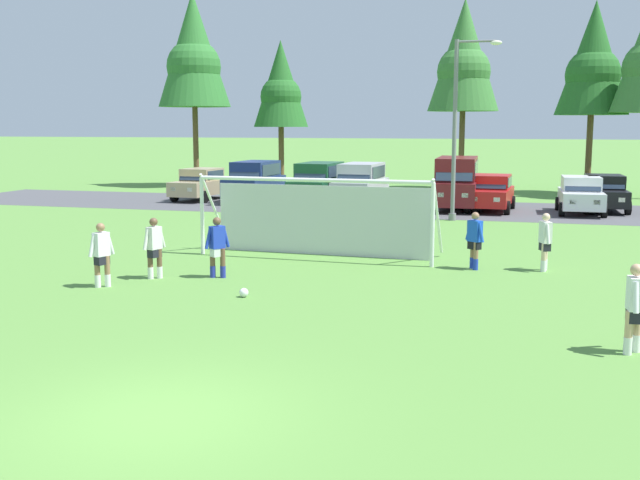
{
  "coord_description": "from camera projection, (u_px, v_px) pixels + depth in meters",
  "views": [
    {
      "loc": [
        4.96,
        -9.15,
        4.08
      ],
      "look_at": [
        0.33,
        7.43,
        1.45
      ],
      "focal_mm": 42.4,
      "sensor_mm": 36.0,
      "label": 1
    }
  ],
  "objects": [
    {
      "name": "tree_left_edge",
      "position": [
        194.0,
        54.0,
        49.23
      ],
      "size": [
        4.72,
        4.72,
        12.59
      ],
      "color": "brown",
      "rests_on": "ground"
    },
    {
      "name": "parked_car_slot_left",
      "position": [
        255.0,
        181.0,
        40.03
      ],
      "size": [
        2.24,
        4.65,
        2.16
      ],
      "color": "navy",
      "rests_on": "ground"
    },
    {
      "name": "parking_lot_strip",
      "position": [
        425.0,
        208.0,
        37.12
      ],
      "size": [
        52.0,
        8.4,
        0.01
      ],
      "primitive_type": "cube",
      "color": "#4C4C51",
      "rests_on": "ground"
    },
    {
      "name": "parked_car_slot_far_right",
      "position": [
        581.0,
        195.0,
        34.78
      ],
      "size": [
        2.13,
        4.25,
        1.72
      ],
      "color": "silver",
      "rests_on": "ground"
    },
    {
      "name": "player_trailing_back",
      "position": [
        154.0,
        248.0,
        20.1
      ],
      "size": [
        0.37,
        0.7,
        1.64
      ],
      "color": "brown",
      "rests_on": "ground"
    },
    {
      "name": "soccer_goal",
      "position": [
        320.0,
        215.0,
        23.52
      ],
      "size": [
        7.49,
        2.22,
        2.57
      ],
      "color": "white",
      "rests_on": "ground"
    },
    {
      "name": "parked_car_slot_center_right",
      "position": [
        457.0,
        182.0,
        36.48
      ],
      "size": [
        2.31,
        4.86,
        2.52
      ],
      "color": "maroon",
      "rests_on": "ground"
    },
    {
      "name": "player_winger_right",
      "position": [
        634.0,
        309.0,
        13.49
      ],
      "size": [
        0.32,
        0.74,
        1.64
      ],
      "color": "tan",
      "rests_on": "ground"
    },
    {
      "name": "soccer_ball",
      "position": [
        244.0,
        293.0,
        18.02
      ],
      "size": [
        0.22,
        0.22,
        0.22
      ],
      "color": "white",
      "rests_on": "ground"
    },
    {
      "name": "tree_mid_right",
      "position": [
        594.0,
        62.0,
        43.57
      ],
      "size": [
        4.18,
        4.18,
        11.14
      ],
      "color": "brown",
      "rests_on": "ground"
    },
    {
      "name": "player_defender_far",
      "position": [
        102.0,
        255.0,
        19.04
      ],
      "size": [
        0.41,
        0.69,
        1.64
      ],
      "color": "#936B4C",
      "rests_on": "ground"
    },
    {
      "name": "player_winger_left",
      "position": [
        545.0,
        242.0,
        21.15
      ],
      "size": [
        0.37,
        0.74,
        1.64
      ],
      "color": "beige",
      "rests_on": "ground"
    },
    {
      "name": "ground_plane",
      "position": [
        372.0,
        249.0,
        24.93
      ],
      "size": [
        400.0,
        400.0,
        0.0
      ],
      "primitive_type": "plane",
      "color": "#598C3D"
    },
    {
      "name": "parked_car_slot_far_left",
      "position": [
        201.0,
        184.0,
        41.17
      ],
      "size": [
        2.27,
        4.32,
        1.72
      ],
      "color": "tan",
      "rests_on": "ground"
    },
    {
      "name": "tree_center_back",
      "position": [
        464.0,
        59.0,
        46.92
      ],
      "size": [
        4.43,
        4.43,
        11.81
      ],
      "color": "brown",
      "rests_on": "ground"
    },
    {
      "name": "tree_mid_left",
      "position": [
        281.0,
        87.0,
        48.7
      ],
      "size": [
        3.54,
        3.54,
        9.44
      ],
      "color": "brown",
      "rests_on": "ground"
    },
    {
      "name": "player_striker_near",
      "position": [
        475.0,
        241.0,
        21.4
      ],
      "size": [
        0.59,
        0.57,
        1.64
      ],
      "color": "#936B4C",
      "rests_on": "ground"
    },
    {
      "name": "parked_car_slot_center",
      "position": [
        361.0,
        184.0,
        38.01
      ],
      "size": [
        2.28,
        4.68,
        2.16
      ],
      "color": "#B2B2BC",
      "rests_on": "ground"
    },
    {
      "name": "parked_car_slot_end",
      "position": [
        604.0,
        193.0,
        35.85
      ],
      "size": [
        2.17,
        4.27,
        1.72
      ],
      "color": "black",
      "rests_on": "ground"
    },
    {
      "name": "player_midfield_center",
      "position": [
        217.0,
        247.0,
        20.23
      ],
      "size": [
        0.55,
        0.61,
        1.64
      ],
      "color": "brown",
      "rests_on": "ground"
    },
    {
      "name": "parked_car_slot_center_left",
      "position": [
        319.0,
        183.0,
        38.63
      ],
      "size": [
        2.31,
        4.69,
        2.16
      ],
      "color": "#194C2D",
      "rests_on": "ground"
    },
    {
      "name": "street_lamp",
      "position": [
        459.0,
        128.0,
        31.9
      ],
      "size": [
        2.0,
        0.32,
        7.59
      ],
      "color": "slate",
      "rests_on": "ground"
    },
    {
      "name": "parked_car_slot_right",
      "position": [
        491.0,
        193.0,
        35.92
      ],
      "size": [
        2.24,
        4.3,
        1.72
      ],
      "color": "red",
      "rests_on": "ground"
    }
  ]
}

